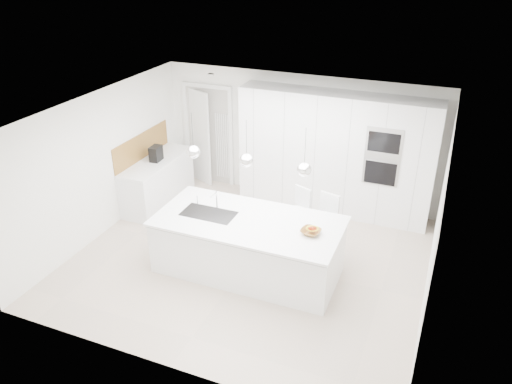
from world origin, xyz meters
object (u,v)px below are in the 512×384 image
at_px(bar_stool_right, 326,227).
at_px(bar_stool_left, 300,219).
at_px(island_base, 247,248).
at_px(espresso_machine, 156,154).
at_px(fruit_bowl, 311,232).

bearing_deg(bar_stool_right, bar_stool_left, 178.22).
relative_size(island_base, bar_stool_right, 2.60).
bearing_deg(bar_stool_right, espresso_machine, -175.78).
bearing_deg(bar_stool_left, island_base, -94.25).
relative_size(fruit_bowl, espresso_machine, 0.98).
height_order(fruit_bowl, bar_stool_right, bar_stool_right).
bearing_deg(espresso_machine, bar_stool_left, -12.97).
bearing_deg(fruit_bowl, espresso_machine, 157.22).
distance_m(fruit_bowl, espresso_machine, 3.81).
bearing_deg(island_base, espresso_machine, 149.40).
height_order(fruit_bowl, espresso_machine, espresso_machine).
bearing_deg(fruit_bowl, island_base, -178.84).
height_order(espresso_machine, bar_stool_left, espresso_machine).
height_order(espresso_machine, bar_stool_right, espresso_machine).
height_order(bar_stool_left, bar_stool_right, bar_stool_right).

